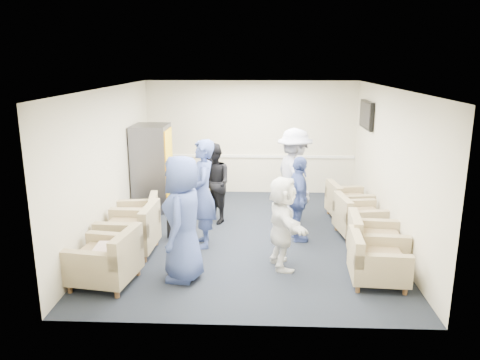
{
  "coord_description": "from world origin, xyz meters",
  "views": [
    {
      "loc": [
        0.2,
        -8.12,
        3.17
      ],
      "look_at": [
        -0.15,
        0.2,
        1.02
      ],
      "focal_mm": 35.0,
      "sensor_mm": 36.0,
      "label": 1
    }
  ],
  "objects_px": {
    "person_mid_left": "(203,194)",
    "vending_machine": "(152,168)",
    "armchair_right_near": "(374,262)",
    "person_back_right": "(294,177)",
    "armchair_left_mid": "(132,233)",
    "person_mid_right": "(299,199)",
    "armchair_right_midnear": "(373,244)",
    "person_front_left": "(183,219)",
    "armchair_left_far": "(139,218)",
    "armchair_right_far": "(346,203)",
    "armchair_right_midfar": "(357,219)",
    "person_back_left": "(214,183)",
    "armchair_corner": "(195,186)",
    "armchair_left_near": "(108,262)",
    "person_front_right": "(282,223)"
  },
  "relations": [
    {
      "from": "armchair_corner",
      "to": "person_mid_left",
      "type": "height_order",
      "value": "person_mid_left"
    },
    {
      "from": "armchair_left_mid",
      "to": "person_mid_right",
      "type": "relative_size",
      "value": 0.6
    },
    {
      "from": "person_front_left",
      "to": "person_back_right",
      "type": "relative_size",
      "value": 0.98
    },
    {
      "from": "vending_machine",
      "to": "armchair_right_far",
      "type": "bearing_deg",
      "value": -6.82
    },
    {
      "from": "person_back_left",
      "to": "person_back_right",
      "type": "distance_m",
      "value": 1.59
    },
    {
      "from": "armchair_right_far",
      "to": "person_back_right",
      "type": "distance_m",
      "value": 1.31
    },
    {
      "from": "armchair_left_mid",
      "to": "armchair_left_far",
      "type": "height_order",
      "value": "armchair_left_mid"
    },
    {
      "from": "armchair_left_near",
      "to": "person_front_left",
      "type": "height_order",
      "value": "person_front_left"
    },
    {
      "from": "armchair_right_midfar",
      "to": "person_back_left",
      "type": "distance_m",
      "value": 2.83
    },
    {
      "from": "armchair_right_near",
      "to": "person_mid_left",
      "type": "height_order",
      "value": "person_mid_left"
    },
    {
      "from": "person_front_left",
      "to": "vending_machine",
      "type": "bearing_deg",
      "value": -156.39
    },
    {
      "from": "armchair_right_near",
      "to": "armchair_right_far",
      "type": "relative_size",
      "value": 0.93
    },
    {
      "from": "armchair_right_far",
      "to": "person_mid_right",
      "type": "height_order",
      "value": "person_mid_right"
    },
    {
      "from": "person_front_left",
      "to": "person_front_right",
      "type": "bearing_deg",
      "value": 110.74
    },
    {
      "from": "armchair_right_midnear",
      "to": "armchair_right_midfar",
      "type": "xyz_separation_m",
      "value": [
        -0.0,
        1.22,
        -0.01
      ]
    },
    {
      "from": "armchair_left_near",
      "to": "person_back_right",
      "type": "distance_m",
      "value": 4.02
    },
    {
      "from": "person_mid_right",
      "to": "person_front_right",
      "type": "relative_size",
      "value": 1.05
    },
    {
      "from": "vending_machine",
      "to": "person_front_left",
      "type": "xyz_separation_m",
      "value": [
        1.19,
        -3.32,
        0.01
      ]
    },
    {
      "from": "armchair_right_midnear",
      "to": "vending_machine",
      "type": "bearing_deg",
      "value": 61.19
    },
    {
      "from": "armchair_right_far",
      "to": "person_front_left",
      "type": "relative_size",
      "value": 0.49
    },
    {
      "from": "armchair_right_near",
      "to": "person_back_right",
      "type": "bearing_deg",
      "value": 24.8
    },
    {
      "from": "armchair_left_mid",
      "to": "armchair_corner",
      "type": "xyz_separation_m",
      "value": [
        0.63,
        3.09,
        -0.03
      ]
    },
    {
      "from": "armchair_right_midfar",
      "to": "person_mid_right",
      "type": "distance_m",
      "value": 1.21
    },
    {
      "from": "person_back_left",
      "to": "armchair_right_far",
      "type": "bearing_deg",
      "value": 60.88
    },
    {
      "from": "armchair_left_mid",
      "to": "armchair_right_midnear",
      "type": "distance_m",
      "value": 3.95
    },
    {
      "from": "vending_machine",
      "to": "person_mid_right",
      "type": "bearing_deg",
      "value": -29.75
    },
    {
      "from": "armchair_left_far",
      "to": "armchair_right_far",
      "type": "bearing_deg",
      "value": 95.9
    },
    {
      "from": "armchair_right_midnear",
      "to": "armchair_right_far",
      "type": "bearing_deg",
      "value": 5.04
    },
    {
      "from": "person_front_left",
      "to": "person_mid_left",
      "type": "xyz_separation_m",
      "value": [
        0.14,
        1.28,
        0.01
      ]
    },
    {
      "from": "person_mid_left",
      "to": "person_back_right",
      "type": "relative_size",
      "value": 0.99
    },
    {
      "from": "armchair_left_near",
      "to": "person_mid_left",
      "type": "distance_m",
      "value": 2.03
    },
    {
      "from": "vending_machine",
      "to": "person_front_right",
      "type": "relative_size",
      "value": 1.25
    },
    {
      "from": "person_back_right",
      "to": "armchair_right_midnear",
      "type": "bearing_deg",
      "value": -166.28
    },
    {
      "from": "armchair_left_near",
      "to": "person_mid_right",
      "type": "distance_m",
      "value": 3.44
    },
    {
      "from": "person_front_left",
      "to": "person_back_left",
      "type": "distance_m",
      "value": 2.52
    },
    {
      "from": "armchair_right_midnear",
      "to": "person_back_right",
      "type": "relative_size",
      "value": 0.48
    },
    {
      "from": "armchair_left_mid",
      "to": "armchair_right_far",
      "type": "relative_size",
      "value": 1.02
    },
    {
      "from": "armchair_left_mid",
      "to": "person_front_right",
      "type": "relative_size",
      "value": 0.63
    },
    {
      "from": "person_mid_right",
      "to": "armchair_right_midnear",
      "type": "bearing_deg",
      "value": -135.59
    },
    {
      "from": "armchair_right_midnear",
      "to": "person_front_left",
      "type": "xyz_separation_m",
      "value": [
        -2.92,
        -0.62,
        0.59
      ]
    },
    {
      "from": "armchair_right_midnear",
      "to": "person_front_left",
      "type": "bearing_deg",
      "value": 106.46
    },
    {
      "from": "armchair_right_near",
      "to": "person_back_left",
      "type": "xyz_separation_m",
      "value": [
        -2.59,
        2.55,
        0.48
      ]
    },
    {
      "from": "vending_machine",
      "to": "person_front_left",
      "type": "bearing_deg",
      "value": -70.21
    },
    {
      "from": "person_mid_left",
      "to": "vending_machine",
      "type": "bearing_deg",
      "value": -155.56
    },
    {
      "from": "armchair_left_mid",
      "to": "armchair_left_near",
      "type": "bearing_deg",
      "value": -0.08
    },
    {
      "from": "armchair_right_far",
      "to": "armchair_right_midnear",
      "type": "bearing_deg",
      "value": 172.37
    },
    {
      "from": "armchair_right_midfar",
      "to": "person_front_left",
      "type": "distance_m",
      "value": 3.5
    },
    {
      "from": "armchair_right_midnear",
      "to": "armchair_corner",
      "type": "distance_m",
      "value": 4.72
    },
    {
      "from": "armchair_corner",
      "to": "person_back_right",
      "type": "xyz_separation_m",
      "value": [
        2.17,
        -1.47,
        0.62
      ]
    },
    {
      "from": "armchair_right_midnear",
      "to": "person_mid_right",
      "type": "relative_size",
      "value": 0.59
    }
  ]
}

